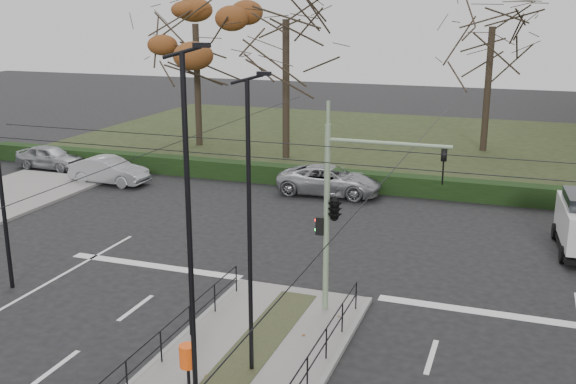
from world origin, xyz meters
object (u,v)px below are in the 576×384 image
at_px(traffic_light, 338,205).
at_px(bare_tree_near, 286,30).
at_px(litter_bin, 188,357).
at_px(streetlamp_median_near, 190,232).
at_px(parked_car_second, 109,171).
at_px(parked_car_fourth, 330,180).
at_px(bare_tree_center, 492,36).
at_px(streetlamp_median_far, 250,227).
at_px(rust_tree, 195,24).
at_px(parked_car_first, 50,157).

xyz_separation_m(traffic_light, bare_tree_near, (-9.12, 20.80, 4.49)).
bearing_deg(litter_bin, streetlamp_median_near, -48.76).
bearing_deg(litter_bin, traffic_light, 67.19).
distance_m(streetlamp_median_near, parked_car_second, 23.10).
distance_m(parked_car_fourth, bare_tree_center, 16.78).
distance_m(traffic_light, parked_car_fourth, 14.45).
bearing_deg(streetlamp_median_far, bare_tree_center, 83.37).
distance_m(rust_tree, bare_tree_near, 7.33).
bearing_deg(parked_car_first, parked_car_fourth, -87.65).
bearing_deg(parked_car_first, streetlamp_median_near, -132.64).
height_order(traffic_light, streetlamp_median_near, streetlamp_median_near).
bearing_deg(parked_car_first, litter_bin, -132.52).
relative_size(traffic_light, parked_car_second, 1.33).
bearing_deg(bare_tree_near, parked_car_second, -127.38).
distance_m(streetlamp_median_near, parked_car_first, 28.03).
bearing_deg(parked_car_fourth, rust_tree, 51.45).
bearing_deg(parked_car_first, rust_tree, -27.96).
height_order(litter_bin, parked_car_first, parked_car_first).
bearing_deg(parked_car_second, parked_car_fourth, -79.19).
distance_m(traffic_light, parked_car_first, 25.54).
bearing_deg(streetlamp_median_far, traffic_light, 75.64).
bearing_deg(bare_tree_near, streetlamp_median_near, -74.68).
distance_m(parked_car_first, parked_car_second, 5.69).
relative_size(litter_bin, streetlamp_median_far, 0.14).
xyz_separation_m(parked_car_second, bare_tree_center, (18.71, 15.69, 6.86)).
distance_m(parked_car_first, bare_tree_center, 28.63).
relative_size(traffic_light, streetlamp_median_far, 0.76).
bearing_deg(rust_tree, traffic_light, -54.39).
distance_m(litter_bin, rust_tree, 32.21).
bearing_deg(parked_car_first, parked_car_second, -106.81).
bearing_deg(streetlamp_median_far, streetlamp_median_near, -110.30).
bearing_deg(streetlamp_median_far, parked_car_first, 139.08).
xyz_separation_m(streetlamp_median_far, rust_tree, (-15.13, 26.86, 4.23)).
distance_m(streetlamp_median_far, parked_car_second, 22.12).
bearing_deg(rust_tree, litter_bin, -63.66).
bearing_deg(bare_tree_center, parked_car_fourth, -115.99).
bearing_deg(bare_tree_center, parked_car_second, -140.02).
height_order(streetlamp_median_near, streetlamp_median_far, streetlamp_median_near).
height_order(litter_bin, bare_tree_near, bare_tree_near).
relative_size(litter_bin, bare_tree_center, 0.10).
bearing_deg(rust_tree, parked_car_first, -120.04).
bearing_deg(rust_tree, bare_tree_near, -14.54).
relative_size(parked_car_second, parked_car_fourth, 0.83).
distance_m(litter_bin, parked_car_second, 21.99).
distance_m(streetlamp_median_far, parked_car_fourth, 18.35).
relative_size(bare_tree_center, bare_tree_near, 0.94).
distance_m(parked_car_second, bare_tree_center, 25.37).
bearing_deg(parked_car_fourth, streetlamp_median_near, -174.81).
relative_size(streetlamp_median_near, parked_car_first, 2.01).
height_order(parked_car_first, bare_tree_near, bare_tree_near).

